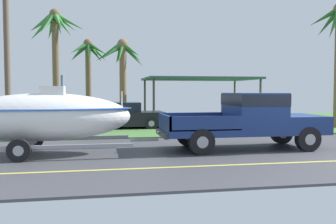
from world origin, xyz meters
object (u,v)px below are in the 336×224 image
object	(u,v)px
carport_awning	(199,80)
utility_pole	(7,41)
boat_on_trailer	(44,117)
parked_sedan_near	(118,116)
palm_tree_near_left	(54,37)
palm_tree_mid	(121,61)
pickup_truck_towing	(253,118)
palm_tree_near_right	(88,59)

from	to	relation	value
carport_awning	utility_pole	bearing A→B (deg)	-142.07
boat_on_trailer	carport_awning	world-z (taller)	carport_awning
parked_sedan_near	palm_tree_near_left	size ratio (longest dim) A/B	0.69
carport_awning	palm_tree_mid	xyz separation A→B (m)	(-5.31, -1.73, 1.02)
carport_awning	palm_tree_near_left	distance (m)	9.73
pickup_truck_towing	carport_awning	xyz separation A→B (m)	(1.49, 12.43, 1.68)
carport_awning	palm_tree_near_left	bearing A→B (deg)	-164.53
pickup_truck_towing	palm_tree_near_left	world-z (taller)	palm_tree_near_left
parked_sedan_near	palm_tree_mid	xyz separation A→B (m)	(0.38, 3.36, 3.07)
palm_tree_near_left	palm_tree_mid	distance (m)	4.08
boat_on_trailer	palm_tree_near_left	bearing A→B (deg)	94.83
pickup_truck_towing	palm_tree_near_left	bearing A→B (deg)	127.58
parked_sedan_near	palm_tree_mid	distance (m)	4.57
pickup_truck_towing	parked_sedan_near	world-z (taller)	pickup_truck_towing
carport_awning	utility_pole	world-z (taller)	utility_pole
boat_on_trailer	parked_sedan_near	size ratio (longest dim) A/B	1.42
palm_tree_near_right	palm_tree_mid	world-z (taller)	palm_tree_near_right
parked_sedan_near	palm_tree_near_left	world-z (taller)	palm_tree_near_left
palm_tree_near_left	palm_tree_mid	world-z (taller)	palm_tree_near_left
palm_tree_near_right	palm_tree_mid	distance (m)	3.76
palm_tree_mid	carport_awning	bearing A→B (deg)	18.01
palm_tree_near_right	boat_on_trailer	bearing A→B (deg)	-93.76
pickup_truck_towing	utility_pole	size ratio (longest dim) A/B	0.73
parked_sedan_near	palm_tree_mid	size ratio (longest dim) A/B	0.89
boat_on_trailer	carport_awning	xyz separation A→B (m)	(8.28, 12.43, 1.56)
boat_on_trailer	utility_pole	xyz separation A→B (m)	(-2.04, 4.38, 2.84)
pickup_truck_towing	utility_pole	world-z (taller)	utility_pole
parked_sedan_near	pickup_truck_towing	bearing A→B (deg)	-60.24
palm_tree_near_left	boat_on_trailer	bearing A→B (deg)	-85.17
parked_sedan_near	palm_tree_near_right	distance (m)	7.54
utility_pole	boat_on_trailer	bearing A→B (deg)	-65.00
boat_on_trailer	palm_tree_near_right	distance (m)	14.16
pickup_truck_towing	parked_sedan_near	bearing A→B (deg)	119.76
boat_on_trailer	palm_tree_mid	xyz separation A→B (m)	(2.97, 10.70, 2.57)
palm_tree_near_right	pickup_truck_towing	bearing A→B (deg)	-66.96
carport_awning	palm_tree_near_right	size ratio (longest dim) A/B	1.34
carport_awning	palm_tree_near_right	bearing A→B (deg)	169.32
palm_tree_near_right	palm_tree_mid	xyz separation A→B (m)	(2.06, -3.12, -0.39)
pickup_truck_towing	palm_tree_mid	world-z (taller)	palm_tree_mid
palm_tree_near_left	palm_tree_mid	xyz separation A→B (m)	(3.80, 0.80, -1.24)
pickup_truck_towing	palm_tree_near_right	xyz separation A→B (m)	(-5.88, 13.82, 3.09)
boat_on_trailer	palm_tree_near_right	world-z (taller)	palm_tree_near_right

